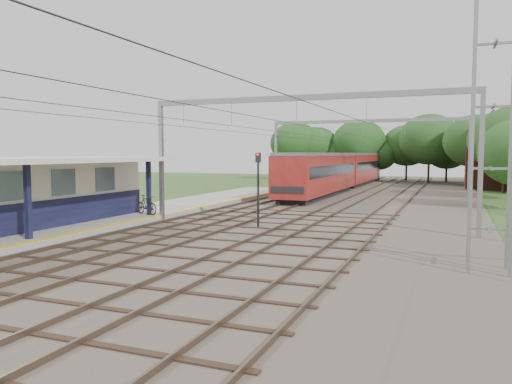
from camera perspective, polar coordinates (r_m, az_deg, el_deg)
The scene contains 12 objects.
ground at distance 15.30m, azimuth -25.40°, elevation -11.12°, with size 160.00×160.00×0.00m, color #2D4C1E.
ballast_bed at distance 40.74m, azimuth 11.91°, elevation -1.20°, with size 18.00×90.00×0.10m, color #473D33.
platform at distance 30.45m, azimuth -15.66°, elevation -2.92°, with size 5.00×52.00×0.35m, color gray.
yellow_stripe at distance 29.12m, azimuth -12.15°, elevation -2.83°, with size 0.45×52.00×0.01m, color yellow.
rail_tracks at distance 41.22m, azimuth 8.49°, elevation -0.92°, with size 11.80×88.00×0.15m.
catenary_system at distance 36.06m, azimuth 9.79°, elevation 6.80°, with size 17.22×88.00×7.00m.
lattice_pylon at distance 18.10m, azimuth 25.54°, elevation 10.38°, with size 1.30×1.30×12.00m.
tree_band at distance 67.45m, azimuth 15.82°, elevation 5.07°, with size 31.72×30.88×8.82m.
house_far at distance 62.16m, azimuth 26.52°, elevation 3.28°, with size 8.00×6.12×8.66m.
bicycle at distance 30.34m, azimuth -12.40°, elevation -1.45°, with size 0.55×1.94×1.17m, color black.
train at distance 54.77m, azimuth 9.75°, elevation 2.51°, with size 3.02×37.53×3.95m.
signal_post at distance 26.10m, azimuth 0.25°, elevation 1.08°, with size 0.30×0.27×4.02m.
Camera 1 is at (10.91, -9.95, 3.99)m, focal length 35.00 mm.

